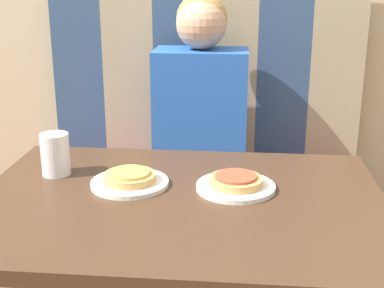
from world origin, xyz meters
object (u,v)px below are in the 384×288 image
(plate_right, at_px, (236,187))
(pizza_left, at_px, (130,177))
(person, at_px, (201,98))
(drinking_cup, at_px, (55,154))
(pizza_right, at_px, (236,180))
(plate_left, at_px, (130,183))

(plate_right, xyz_separation_m, pizza_left, (-0.27, -0.00, 0.02))
(person, height_order, drinking_cup, person)
(pizza_right, distance_m, drinking_cup, 0.49)
(plate_left, xyz_separation_m, pizza_right, (0.27, -0.00, 0.02))
(pizza_left, relative_size, pizza_right, 1.00)
(plate_left, relative_size, plate_right, 1.00)
(plate_right, distance_m, drinking_cup, 0.49)
(person, relative_size, pizza_left, 5.19)
(pizza_left, bearing_deg, pizza_right, 0.00)
(plate_left, bearing_deg, pizza_left, -90.00)
(pizza_right, bearing_deg, plate_left, 180.00)
(plate_left, bearing_deg, drinking_cup, 164.59)
(person, distance_m, pizza_right, 0.61)
(pizza_right, bearing_deg, pizza_left, 180.00)
(plate_right, bearing_deg, pizza_right, -90.00)
(person, bearing_deg, pizza_right, -77.13)
(pizza_right, bearing_deg, drinking_cup, 173.08)
(plate_left, bearing_deg, person, 77.13)
(pizza_left, distance_m, drinking_cup, 0.22)
(plate_right, bearing_deg, person, 102.87)
(pizza_right, xyz_separation_m, drinking_cup, (-0.48, 0.06, 0.03))
(plate_right, bearing_deg, pizza_left, -180.00)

